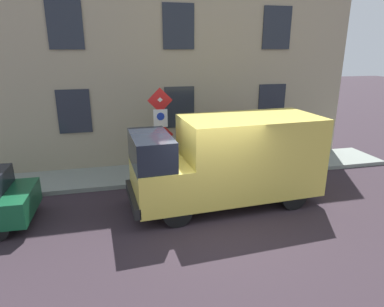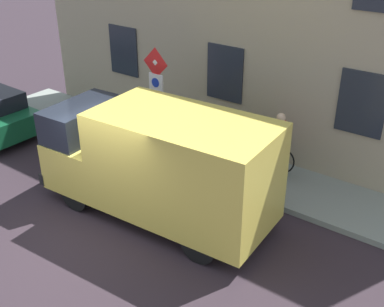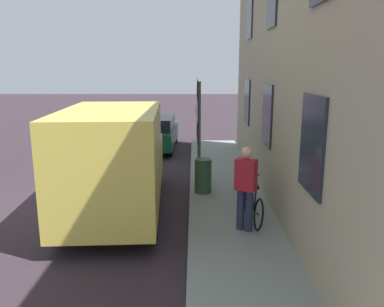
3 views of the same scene
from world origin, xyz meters
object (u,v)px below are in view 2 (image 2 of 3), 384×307
at_px(delivery_van, 160,163).
at_px(pedestrian, 279,143).
at_px(sign_post_stacked, 157,93).
at_px(bicycle_blue, 234,145).
at_px(litter_bin, 180,146).
at_px(bicycle_black, 263,154).

bearing_deg(delivery_van, pedestrian, -119.42).
height_order(sign_post_stacked, delivery_van, sign_post_stacked).
bearing_deg(bicycle_blue, pedestrian, 176.68).
relative_size(delivery_van, litter_bin, 6.04).
distance_m(delivery_van, bicycle_black, 3.30).
bearing_deg(pedestrian, bicycle_black, -178.00).
bearing_deg(bicycle_blue, sign_post_stacked, 42.07).
height_order(bicycle_black, bicycle_blue, same).
height_order(sign_post_stacked, pedestrian, sign_post_stacked).
relative_size(bicycle_black, litter_bin, 1.91).
height_order(delivery_van, bicycle_black, delivery_van).
bearing_deg(sign_post_stacked, bicycle_black, -65.09).
height_order(bicycle_black, litter_bin, litter_bin).
height_order(sign_post_stacked, litter_bin, sign_post_stacked).
xyz_separation_m(sign_post_stacked, pedestrian, (0.93, -3.05, -0.91)).
xyz_separation_m(delivery_van, litter_bin, (2.04, 1.03, -0.74)).
distance_m(delivery_van, bicycle_blue, 3.18).
bearing_deg(sign_post_stacked, pedestrian, -72.97).
bearing_deg(bicycle_blue, bicycle_black, -173.63).
distance_m(delivery_van, litter_bin, 2.41).
bearing_deg(delivery_van, litter_bin, -66.36).
distance_m(delivery_van, pedestrian, 3.17).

